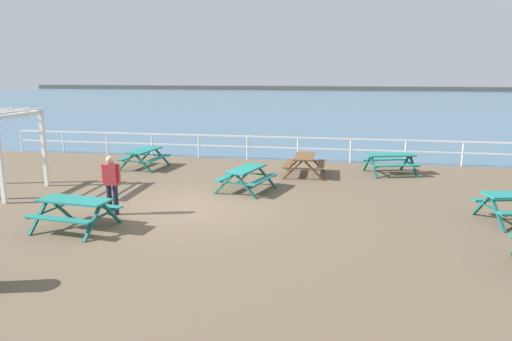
{
  "coord_description": "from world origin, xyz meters",
  "views": [
    {
      "loc": [
        4.12,
        -12.37,
        3.85
      ],
      "look_at": [
        1.52,
        1.7,
        0.8
      ],
      "focal_mm": 32.13,
      "sensor_mm": 36.0,
      "label": 1
    }
  ],
  "objects_px": {
    "picnic_table_corner": "(305,160)",
    "picnic_table_near_right": "(246,174)",
    "picnic_table_far_right": "(144,154)",
    "picnic_table_mid_centre": "(75,207)",
    "visitor": "(111,181)",
    "picnic_table_near_left": "(390,159)"
  },
  "relations": [
    {
      "from": "visitor",
      "to": "picnic_table_mid_centre",
      "type": "bearing_deg",
      "value": -22.16
    },
    {
      "from": "picnic_table_corner",
      "to": "picnic_table_near_right",
      "type": "bearing_deg",
      "value": 146.55
    },
    {
      "from": "picnic_table_far_right",
      "to": "picnic_table_mid_centre",
      "type": "bearing_deg",
      "value": -163.17
    },
    {
      "from": "picnic_table_far_right",
      "to": "picnic_table_corner",
      "type": "height_order",
      "value": "same"
    },
    {
      "from": "picnic_table_mid_centre",
      "to": "picnic_table_near_left",
      "type": "bearing_deg",
      "value": 50.22
    },
    {
      "from": "picnic_table_far_right",
      "to": "picnic_table_corner",
      "type": "xyz_separation_m",
      "value": [
        6.6,
        -0.16,
        0.0
      ]
    },
    {
      "from": "picnic_table_near_right",
      "to": "visitor",
      "type": "distance_m",
      "value": 4.5
    },
    {
      "from": "picnic_table_near_left",
      "to": "picnic_table_mid_centre",
      "type": "height_order",
      "value": "same"
    },
    {
      "from": "picnic_table_near_right",
      "to": "visitor",
      "type": "relative_size",
      "value": 1.28
    },
    {
      "from": "picnic_table_near_right",
      "to": "picnic_table_far_right",
      "type": "relative_size",
      "value": 1.09
    },
    {
      "from": "picnic_table_mid_centre",
      "to": "picnic_table_far_right",
      "type": "distance_m",
      "value": 7.54
    },
    {
      "from": "picnic_table_near_left",
      "to": "picnic_table_corner",
      "type": "distance_m",
      "value": 3.36
    },
    {
      "from": "picnic_table_far_right",
      "to": "picnic_table_corner",
      "type": "relative_size",
      "value": 1.07
    },
    {
      "from": "picnic_table_near_right",
      "to": "visitor",
      "type": "xyz_separation_m",
      "value": [
        -3.09,
        -3.26,
        0.36
      ]
    },
    {
      "from": "picnic_table_near_left",
      "to": "visitor",
      "type": "xyz_separation_m",
      "value": [
        -8.07,
        -6.83,
        0.36
      ]
    },
    {
      "from": "visitor",
      "to": "picnic_table_near_left",
      "type": "bearing_deg",
      "value": 123.29
    },
    {
      "from": "picnic_table_near_right",
      "to": "picnic_table_far_right",
      "type": "distance_m",
      "value": 5.65
    },
    {
      "from": "picnic_table_near_right",
      "to": "picnic_table_corner",
      "type": "bearing_deg",
      "value": -17.35
    },
    {
      "from": "picnic_table_mid_centre",
      "to": "picnic_table_near_right",
      "type": "bearing_deg",
      "value": 59.09
    },
    {
      "from": "picnic_table_mid_centre",
      "to": "visitor",
      "type": "distance_m",
      "value": 1.37
    },
    {
      "from": "picnic_table_near_right",
      "to": "picnic_table_far_right",
      "type": "height_order",
      "value": "same"
    },
    {
      "from": "picnic_table_mid_centre",
      "to": "picnic_table_corner",
      "type": "distance_m",
      "value": 8.9
    }
  ]
}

